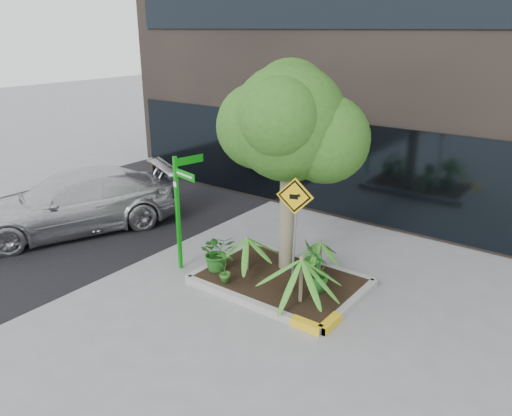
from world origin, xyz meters
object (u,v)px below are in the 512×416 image
Objects in this scene: tree at (289,123)px; cattle_sign at (295,216)px; parked_car at (73,202)px; street_sign_post at (180,201)px.

cattle_sign is at bearing -49.39° from tree.
cattle_sign reaches higher than parked_car.
tree is 1.76× the size of street_sign_post.
parked_car is at bearing 166.94° from cattle_sign.
parked_car is (-5.78, -1.26, -2.50)m from tree.
street_sign_post is (3.84, 0.09, 0.80)m from parked_car.
cattle_sign is (2.61, 0.39, 0.14)m from street_sign_post.
tree is 1.87m from cattle_sign.
parked_car is 3.92m from street_sign_post.
tree is at bearing 113.28° from cattle_sign.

